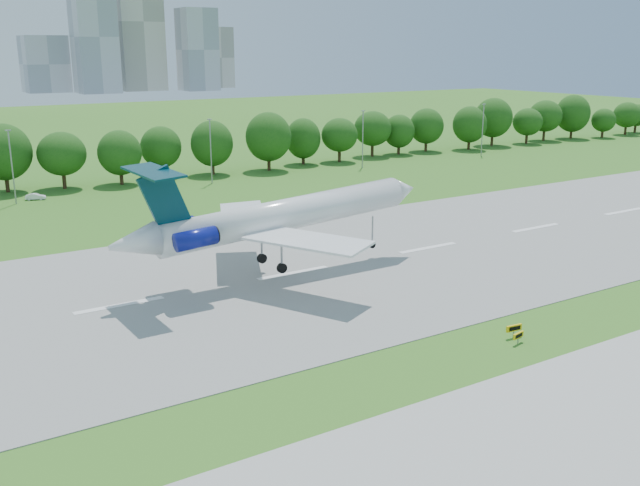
{
  "coord_description": "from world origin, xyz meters",
  "views": [
    {
      "loc": [
        -38.46,
        -42.3,
        24.83
      ],
      "look_at": [
        -0.76,
        18.0,
        5.36
      ],
      "focal_mm": 40.0,
      "sensor_mm": 36.0,
      "label": 1
    }
  ],
  "objects": [
    {
      "name": "taxi_sign_right",
      "position": [
        6.65,
        -2.68,
        0.74
      ],
      "size": [
        1.44,
        0.44,
        1.01
      ],
      "rotation": [
        0.0,
        0.0,
        0.2
      ],
      "color": "gray",
      "rests_on": "ground"
    },
    {
      "name": "runway",
      "position": [
        0.0,
        25.0,
        0.04
      ],
      "size": [
        400.0,
        45.0,
        0.08
      ],
      "primitive_type": "cube",
      "color": "gray",
      "rests_on": "ground"
    },
    {
      "name": "taxi_sign_centre",
      "position": [
        7.36,
        -1.49,
        0.86
      ],
      "size": [
        1.67,
        0.36,
        1.17
      ],
      "rotation": [
        0.0,
        0.0,
        -0.1
      ],
      "color": "gray",
      "rests_on": "ground"
    },
    {
      "name": "taxiway",
      "position": [
        0.0,
        -18.0,
        0.04
      ],
      "size": [
        400.0,
        23.0,
        0.08
      ],
      "primitive_type": "cube",
      "color": "#ADADA8",
      "rests_on": "ground"
    },
    {
      "name": "tree_line",
      "position": [
        0.0,
        92.0,
        6.19
      ],
      "size": [
        288.4,
        8.4,
        10.4
      ],
      "color": "#382314",
      "rests_on": "ground"
    },
    {
      "name": "skyline",
      "position": [
        100.16,
        390.61,
        30.46
      ],
      "size": [
        127.0,
        52.0,
        80.0
      ],
      "color": "#B2B2B7",
      "rests_on": "ground"
    },
    {
      "name": "ground",
      "position": [
        0.0,
        0.0,
        0.0
      ],
      "size": [
        600.0,
        600.0,
        0.0
      ],
      "primitive_type": "plane",
      "color": "#2F6A1C",
      "rests_on": "ground"
    },
    {
      "name": "light_poles",
      "position": [
        -2.5,
        82.0,
        6.34
      ],
      "size": [
        175.9,
        0.25,
        12.19
      ],
      "color": "gray",
      "rests_on": "ground"
    },
    {
      "name": "service_vehicle_a",
      "position": [
        -16.58,
        83.89,
        0.53
      ],
      "size": [
        3.42,
        2.22,
        1.07
      ],
      "primitive_type": "imported",
      "rotation": [
        0.0,
        0.0,
        1.2
      ],
      "color": "white",
      "rests_on": "ground"
    },
    {
      "name": "airliner",
      "position": [
        -2.67,
        24.95,
        7.05
      ],
      "size": [
        38.64,
        28.15,
        12.66
      ],
      "rotation": [
        0.0,
        -0.06,
        0.03
      ],
      "color": "white",
      "rests_on": "ground"
    }
  ]
}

